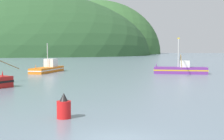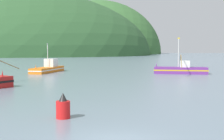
{
  "view_description": "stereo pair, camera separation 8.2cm",
  "coord_description": "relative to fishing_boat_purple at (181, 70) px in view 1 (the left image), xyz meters",
  "views": [
    {
      "loc": [
        1.15,
        -13.7,
        4.18
      ],
      "look_at": [
        -3.15,
        27.28,
        1.4
      ],
      "focal_mm": 50.56,
      "sensor_mm": 36.0,
      "label": 1
    },
    {
      "loc": [
        1.24,
        -13.69,
        4.18
      ],
      "look_at": [
        -3.15,
        27.28,
        1.4
      ],
      "focal_mm": 50.56,
      "sensor_mm": 36.0,
      "label": 2
    }
  ],
  "objects": [
    {
      "name": "fishing_boat_purple",
      "position": [
        0.0,
        0.0,
        0.0
      ],
      "size": [
        8.98,
        13.59,
        6.04
      ],
      "rotation": [
        0.0,
        0.0,
        3.05
      ],
      "color": "#6B2D84",
      "rests_on": "ground"
    },
    {
      "name": "hill_mid_left",
      "position": [
        -99.55,
        158.02,
        -0.69
      ],
      "size": [
        193.6,
        154.88,
        88.54
      ],
      "primitive_type": "ellipsoid",
      "color": "#2D562D",
      "rests_on": "ground"
    },
    {
      "name": "channel_buoy",
      "position": [
        -10.82,
        -35.22,
        -0.06
      ],
      "size": [
        0.85,
        0.85,
        1.55
      ],
      "color": "red",
      "rests_on": "ground"
    },
    {
      "name": "hill_far_center",
      "position": [
        -46.47,
        211.62,
        -0.69
      ],
      "size": [
        106.52,
        85.22,
        89.81
      ],
      "primitive_type": "ellipsoid",
      "color": "#386633",
      "rests_on": "ground"
    },
    {
      "name": "fishing_boat_orange",
      "position": [
        -23.27,
        1.22,
        -0.0
      ],
      "size": [
        3.6,
        10.12,
        5.15
      ],
      "rotation": [
        0.0,
        0.0,
        4.59
      ],
      "color": "orange",
      "rests_on": "ground"
    }
  ]
}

